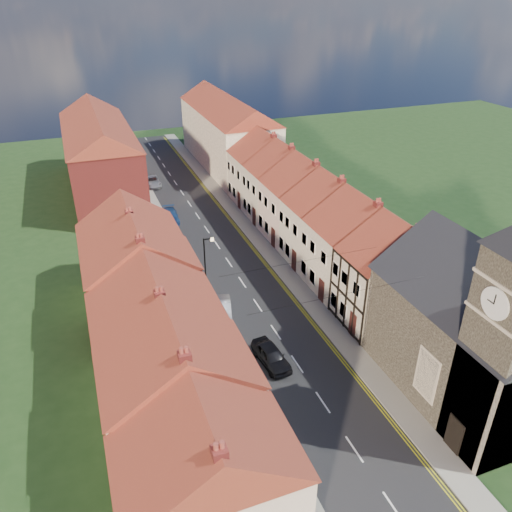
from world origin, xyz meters
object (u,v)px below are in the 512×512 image
at_px(lamppost, 206,266).
at_px(car_far, 171,216).
at_px(car_distant, 152,181).
at_px(car_mid, 223,309).
at_px(pedestrian_left, 228,368).
at_px(car_near, 271,356).
at_px(church, 486,322).

height_order(lamppost, car_far, lamppost).
relative_size(lamppost, car_distant, 1.32).
height_order(car_mid, car_distant, car_distant).
height_order(car_far, pedestrian_left, pedestrian_left).
height_order(lamppost, pedestrian_left, lamppost).
bearing_deg(car_near, church, -39.95).
height_order(lamppost, car_near, lamppost).
distance_m(car_mid, car_distant, 32.37).
relative_size(church, lamppost, 2.53).
xyz_separation_m(car_far, car_distant, (0.00, 12.14, 0.04)).
bearing_deg(lamppost, car_far, 88.04).
bearing_deg(pedestrian_left, church, -24.71).
bearing_deg(church, pedestrian_left, 154.02).
distance_m(car_far, car_distant, 12.15).
distance_m(car_distant, pedestrian_left, 39.68).
bearing_deg(car_far, pedestrian_left, -89.53).
height_order(church, car_near, church).
bearing_deg(car_near, car_far, 87.15).
distance_m(lamppost, car_far, 18.11).
xyz_separation_m(lamppost, car_near, (2.10, -9.23, -2.85)).
bearing_deg(car_distant, car_near, -88.32).
relative_size(church, pedestrian_left, 10.07).
relative_size(church, car_near, 3.78).
height_order(car_distant, pedestrian_left, pedestrian_left).
bearing_deg(church, car_mid, 131.27).
xyz_separation_m(car_far, pedestrian_left, (-1.90, -27.48, 0.28)).
xyz_separation_m(lamppost, car_distant, (0.61, 30.00, -2.91)).
xyz_separation_m(lamppost, car_mid, (0.61, -2.37, -2.91)).
bearing_deg(church, car_far, 109.99).
bearing_deg(pedestrian_left, car_mid, 76.61).
height_order(car_near, car_mid, car_near).
xyz_separation_m(car_mid, pedestrian_left, (-1.90, -7.26, 0.25)).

